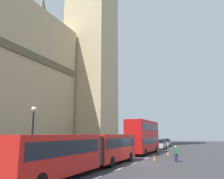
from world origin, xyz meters
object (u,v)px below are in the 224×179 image
traffic_cone_west (154,159)px  sedan_trailing (166,143)px  double_decker_bus (143,135)px  pedestrian_near_cones (176,153)px  street_lamp (32,133)px  traffic_cone_middle (168,154)px  sedan_lead (161,144)px  articulated_bus (89,149)px

traffic_cone_west → sedan_trailing: bearing=7.1°
double_decker_bus → pedestrian_near_cones: (-8.58, -5.88, -1.80)m
double_decker_bus → street_lamp: size_ratio=2.07×
sedan_trailing → traffic_cone_middle: (-22.56, -4.01, -0.63)m
sedan_lead → traffic_cone_middle: sedan_lead is taller
sedan_lead → traffic_cone_west: sedan_lead is taller
traffic_cone_middle → traffic_cone_west: bearing=176.7°
sedan_lead → traffic_cone_middle: (-14.01, -3.68, -0.63)m
double_decker_bus → sedan_lead: double_decker_bus is taller
double_decker_bus → sedan_trailing: (20.52, 0.06, -1.80)m
sedan_lead → pedestrian_near_cones: (-20.56, -5.61, -0.00)m
double_decker_bus → street_lamp: 19.57m
sedan_lead → sedan_trailing: size_ratio=1.00×
double_decker_bus → traffic_cone_middle: bearing=-117.3°
street_lamp → pedestrian_near_cones: (10.46, -10.39, -2.14)m
pedestrian_near_cones → articulated_bus: bearing=146.1°
articulated_bus → double_decker_bus: bearing=0.0°
double_decker_bus → sedan_trailing: bearing=0.2°
articulated_bus → traffic_cone_middle: size_ratio=30.92×
articulated_bus → double_decker_bus: (17.33, 0.00, 0.96)m
traffic_cone_west → street_lamp: (-10.30, 8.07, 2.77)m
street_lamp → sedan_lead: bearing=-8.7°
sedan_trailing → traffic_cone_west: bearing=-172.9°
sedan_trailing → articulated_bus: bearing=-179.9°
double_decker_bus → traffic_cone_west: double_decker_bus is taller
double_decker_bus → street_lamp: bearing=166.7°
double_decker_bus → sedan_lead: bearing=-1.3°
traffic_cone_west → pedestrian_near_cones: (0.16, -2.31, 0.63)m
sedan_lead → sedan_trailing: 8.55m
articulated_bus → sedan_lead: bearing=-0.5°
articulated_bus → sedan_trailing: bearing=0.1°
street_lamp → pedestrian_near_cones: 14.90m
double_decker_bus → sedan_trailing: size_ratio=2.48×
sedan_lead → traffic_cone_west: (-20.72, -3.30, -0.63)m
traffic_cone_west → double_decker_bus: bearing=22.2°
traffic_cone_west → traffic_cone_middle: same height
traffic_cone_west → traffic_cone_middle: size_ratio=1.00×
double_decker_bus → pedestrian_near_cones: size_ratio=6.44×
articulated_bus → sedan_trailing: size_ratio=4.08×
double_decker_bus → pedestrian_near_cones: double_decker_bus is taller
sedan_lead → traffic_cone_middle: size_ratio=7.59×
articulated_bus → pedestrian_near_cones: (8.74, -5.88, -0.83)m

